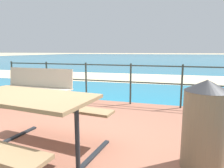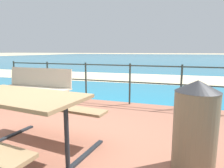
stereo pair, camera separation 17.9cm
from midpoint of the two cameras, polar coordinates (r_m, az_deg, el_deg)
The scene contains 8 objects.
ground_plane at distance 3.04m, azimuth -16.41°, elevation -17.36°, with size 240.00×240.00×0.00m, color tan.
patio_paving at distance 3.03m, azimuth -16.43°, elevation -16.86°, with size 6.40×5.20×0.06m, color #935B47.
sea_water at distance 42.25m, azimuth 16.64°, elevation 7.29°, with size 90.00×90.00×0.01m, color teal.
beach_strip at distance 10.09m, azimuth 9.35°, elevation 1.69°, with size 54.00×3.55×0.01m, color beige.
picnic_table at distance 2.55m, azimuth -23.25°, elevation -6.84°, with size 1.74×1.69×0.80m.
park_bench at distance 5.04m, azimuth -19.71°, elevation 0.21°, with size 1.76×0.45×0.89m.
railing_fence at distance 4.96m, azimuth -0.41°, elevation 1.79°, with size 5.94×0.04×1.00m.
trash_bin at distance 2.37m, azimuth 24.92°, elevation -11.02°, with size 0.46×0.46×1.00m.
Camera 2 is at (1.70, -2.17, 1.36)m, focal length 31.65 mm.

